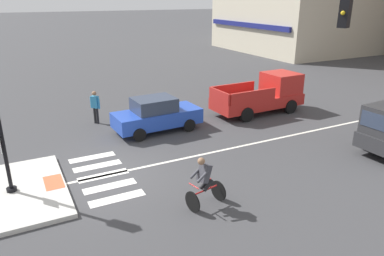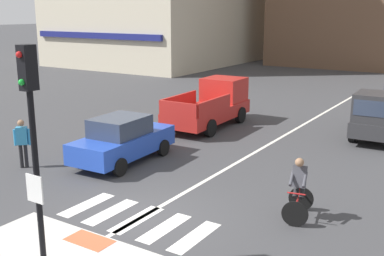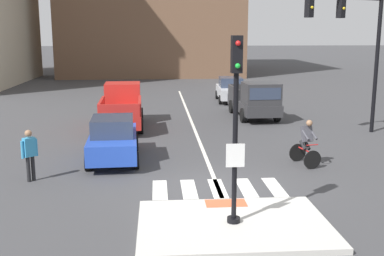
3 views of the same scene
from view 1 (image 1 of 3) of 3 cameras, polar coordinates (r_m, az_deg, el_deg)
The scene contains 13 objects.
ground_plane at distance 13.61m, azimuth -13.51°, elevation -7.21°, with size 300.00×300.00×0.00m, color #3D3D3F.
traffic_island at distance 13.34m, azimuth -26.31°, elevation -9.11°, with size 4.63×3.27×0.15m, color beige.
tactile_pad_front at distance 13.33m, azimuth -20.85°, elevation -7.92°, with size 1.10×0.60×0.01m, color #DB5B38.
crosswalk_stripe_a at distance 15.17m, azimuth -15.38°, elevation -4.45°, with size 0.44×1.80×0.01m, color silver.
crosswalk_stripe_b at distance 14.38m, azimuth -14.60°, elevation -5.77°, with size 0.44×1.80×0.01m, color silver.
crosswalk_stripe_c at distance 13.60m, azimuth -13.73°, elevation -7.24°, with size 0.44×1.80×0.01m, color silver.
crosswalk_stripe_d at distance 12.84m, azimuth -12.75°, elevation -8.88°, with size 0.44×1.80×0.01m, color silver.
crosswalk_stripe_e at distance 12.09m, azimuth -11.64°, elevation -10.73°, with size 0.44×1.80×0.01m, color silver.
lane_centre_line at distance 18.34m, azimuth 18.26°, elevation -0.45°, with size 0.14×28.00×0.01m, color silver.
car_blue_westbound_near at distance 17.29m, azimuth -5.59°, elevation 2.11°, with size 1.99×4.18×1.64m.
pickup_truck_red_westbound_far at distance 20.48m, azimuth 11.31°, elevation 5.14°, with size 2.17×5.15×2.08m.
cyclist at distance 11.02m, azimuth 1.96°, elevation -8.32°, with size 0.87×1.20×1.68m.
pedestrian_at_curb_left at distance 18.83m, azimuth -14.93°, elevation 3.56°, with size 0.44×0.40×1.67m.
Camera 1 is at (11.89, -2.57, 6.10)m, focal length 34.04 mm.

